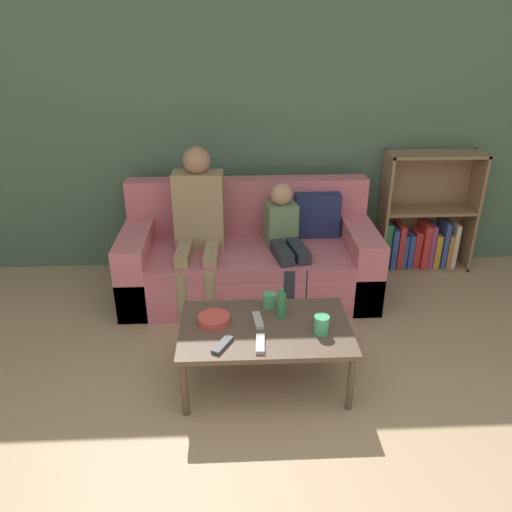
# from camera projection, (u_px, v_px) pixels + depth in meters

# --- Properties ---
(wall_back) EXTENTS (12.00, 0.06, 2.60)m
(wall_back) POSITION_uv_depth(u_px,v_px,m) (258.00, 117.00, 4.06)
(wall_back) COLOR #4C6B56
(wall_back) RESTS_ON ground_plane
(couch) EXTENTS (1.96, 0.86, 0.86)m
(couch) POSITION_uv_depth(u_px,v_px,m) (250.00, 258.00, 4.00)
(couch) COLOR #D1707F
(couch) RESTS_ON ground_plane
(bookshelf) EXTENTS (0.80, 0.28, 1.03)m
(bookshelf) POSITION_uv_depth(u_px,v_px,m) (422.00, 226.00, 4.37)
(bookshelf) COLOR #8E7051
(bookshelf) RESTS_ON ground_plane
(coffee_table) EXTENTS (1.01, 0.62, 0.39)m
(coffee_table) POSITION_uv_depth(u_px,v_px,m) (265.00, 332.00, 2.94)
(coffee_table) COLOR brown
(coffee_table) RESTS_ON ground_plane
(person_adult) EXTENTS (0.38, 0.62, 1.19)m
(person_adult) POSITION_uv_depth(u_px,v_px,m) (198.00, 217.00, 3.74)
(person_adult) COLOR #9E8966
(person_adult) RESTS_ON ground_plane
(person_child) EXTENTS (0.34, 0.63, 0.91)m
(person_child) POSITION_uv_depth(u_px,v_px,m) (285.00, 238.00, 3.79)
(person_child) COLOR #282D38
(person_child) RESTS_ON ground_plane
(cup_near) EXTENTS (0.08, 0.08, 0.09)m
(cup_near) POSITION_uv_depth(u_px,v_px,m) (270.00, 300.00, 3.11)
(cup_near) COLOR #4CB77A
(cup_near) RESTS_ON coffee_table
(cup_far) EXTENTS (0.09, 0.09, 0.11)m
(cup_far) POSITION_uv_depth(u_px,v_px,m) (322.00, 325.00, 2.84)
(cup_far) COLOR #4CB77A
(cup_far) RESTS_ON coffee_table
(tv_remote_0) EXTENTS (0.06, 0.17, 0.02)m
(tv_remote_0) POSITION_uv_depth(u_px,v_px,m) (260.00, 344.00, 2.75)
(tv_remote_0) COLOR #B7B7BC
(tv_remote_0) RESTS_ON coffee_table
(tv_remote_1) EXTENTS (0.12, 0.17, 0.02)m
(tv_remote_1) POSITION_uv_depth(u_px,v_px,m) (223.00, 345.00, 2.74)
(tv_remote_1) COLOR #47474C
(tv_remote_1) RESTS_ON coffee_table
(tv_remote_2) EXTENTS (0.07, 0.17, 0.02)m
(tv_remote_2) POSITION_uv_depth(u_px,v_px,m) (258.00, 320.00, 2.96)
(tv_remote_2) COLOR #B7B7BC
(tv_remote_2) RESTS_ON coffee_table
(snack_bowl) EXTENTS (0.19, 0.19, 0.05)m
(snack_bowl) POSITION_uv_depth(u_px,v_px,m) (214.00, 319.00, 2.95)
(snack_bowl) COLOR #DB4C47
(snack_bowl) RESTS_ON coffee_table
(bottle) EXTENTS (0.06, 0.06, 0.20)m
(bottle) POSITION_uv_depth(u_px,v_px,m) (281.00, 305.00, 2.98)
(bottle) COLOR #33844C
(bottle) RESTS_ON coffee_table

